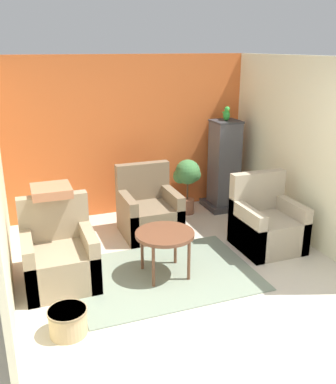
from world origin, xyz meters
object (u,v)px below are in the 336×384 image
(coffee_table, at_px, (165,237))
(birdcage, at_px, (224,168))
(armchair_left, at_px, (59,258))
(armchair_middle, at_px, (149,213))
(potted_plant, at_px, (187,177))
(wicker_basket, at_px, (68,321))
(parrot, at_px, (226,114))
(armchair_right, at_px, (266,225))

(coffee_table, bearing_deg, birdcage, 46.54)
(armchair_left, distance_m, armchair_middle, 1.64)
(potted_plant, xyz_separation_m, wicker_basket, (-2.18, -2.38, -0.46))
(armchair_left, bearing_deg, coffee_table, -11.85)
(armchair_left, bearing_deg, potted_plant, 34.14)
(armchair_left, xyz_separation_m, armchair_middle, (1.34, 0.94, 0.00))
(parrot, bearing_deg, wicker_basket, -139.45)
(parrot, bearing_deg, potted_plant, -175.70)
(armchair_right, distance_m, armchair_middle, 1.61)
(coffee_table, relative_size, wicker_basket, 1.85)
(armchair_middle, bearing_deg, armchair_left, -144.79)
(armchair_right, bearing_deg, parrot, 84.21)
(armchair_left, relative_size, armchair_right, 1.00)
(armchair_left, distance_m, birdcage, 3.18)
(armchair_middle, xyz_separation_m, potted_plant, (0.79, 0.50, 0.29))
(birdcage, bearing_deg, wicker_basket, -139.47)
(birdcage, bearing_deg, armchair_middle, -159.28)
(armchair_left, distance_m, potted_plant, 2.59)
(parrot, relative_size, potted_plant, 0.25)
(armchair_left, height_order, armchair_middle, same)
(armchair_left, relative_size, potted_plant, 1.09)
(coffee_table, xyz_separation_m, armchair_right, (1.49, 0.23, -0.18))
(armchair_right, xyz_separation_m, birdcage, (0.15, 1.50, 0.37))
(parrot, relative_size, wicker_basket, 0.61)
(coffee_table, height_order, parrot, parrot)
(armchair_right, height_order, potted_plant, armchair_right)
(armchair_left, xyz_separation_m, armchair_right, (2.63, -0.01, 0.00))
(armchair_right, height_order, parrot, parrot)
(armchair_middle, bearing_deg, parrot, 20.78)
(coffee_table, bearing_deg, armchair_right, 8.77)
(armchair_middle, distance_m, potted_plant, 0.98)
(coffee_table, distance_m, wicker_basket, 1.42)
(birdcage, bearing_deg, potted_plant, -175.86)
(coffee_table, height_order, armchair_right, armchair_right)
(armchair_right, distance_m, birdcage, 1.55)
(armchair_middle, relative_size, parrot, 4.34)
(coffee_table, height_order, armchair_left, armchair_left)
(armchair_right, height_order, wicker_basket, armchair_right)
(armchair_right, xyz_separation_m, wicker_basket, (-2.68, -0.92, -0.17))
(armchair_middle, bearing_deg, wicker_basket, -126.48)
(armchair_middle, xyz_separation_m, parrot, (1.45, 0.55, 1.22))
(coffee_table, distance_m, armchair_middle, 1.21)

